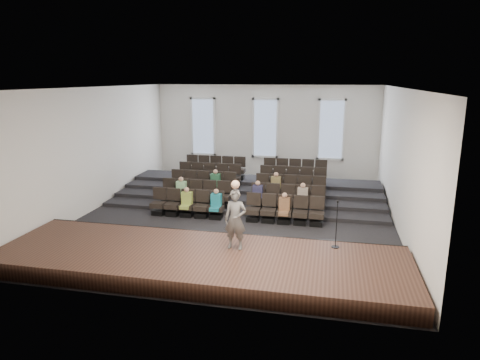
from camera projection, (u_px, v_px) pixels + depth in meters
name	position (u px, v px, depth m)	size (l,w,h in m)	color
ground	(238.00, 215.00, 17.12)	(14.00, 14.00, 0.00)	black
ceiling	(237.00, 87.00, 15.95)	(12.00, 14.00, 0.02)	white
wall_back	(265.00, 132.00, 23.21)	(12.00, 0.04, 5.00)	white
wall_front	(172.00, 205.00, 9.86)	(12.00, 0.04, 5.00)	white
wall_left	(96.00, 148.00, 17.77)	(0.04, 14.00, 5.00)	white
wall_right	(401.00, 160.00, 15.31)	(0.04, 14.00, 5.00)	white
stage	(199.00, 261.00, 12.22)	(11.80, 3.60, 0.50)	#44291D
stage_lip	(216.00, 239.00, 13.90)	(11.80, 0.06, 0.52)	black
risers	(252.00, 190.00, 20.09)	(11.80, 4.80, 0.60)	black
seating_rows	(245.00, 189.00, 18.43)	(6.80, 4.70, 1.67)	black
windows	(265.00, 128.00, 23.10)	(8.44, 0.10, 3.24)	white
audience	(239.00, 193.00, 17.24)	(5.45, 2.64, 1.10)	#97AE45
speaker	(235.00, 220.00, 12.30)	(0.64, 0.42, 1.77)	#545250
mic_stand	(336.00, 234.00, 12.48)	(0.24, 0.24, 1.42)	black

